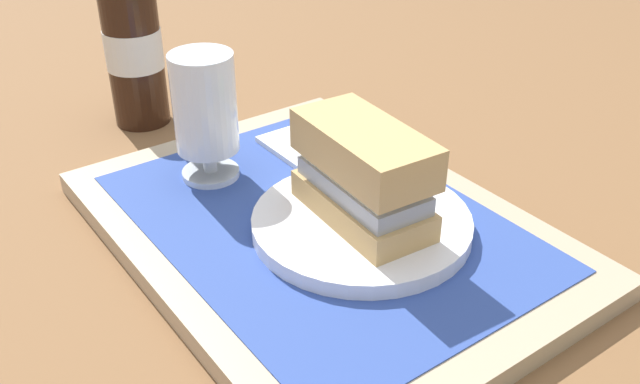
# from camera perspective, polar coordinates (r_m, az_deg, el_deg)

# --- Properties ---
(ground_plane) EXTENTS (3.00, 3.00, 0.00)m
(ground_plane) POSITION_cam_1_polar(r_m,az_deg,el_deg) (0.64, -0.00, -3.82)
(ground_plane) COLOR brown
(tray) EXTENTS (0.44, 0.32, 0.02)m
(tray) POSITION_cam_1_polar(r_m,az_deg,el_deg) (0.64, -0.00, -3.08)
(tray) COLOR tan
(tray) RESTS_ON ground_plane
(placemat) EXTENTS (0.38, 0.27, 0.00)m
(placemat) POSITION_cam_1_polar(r_m,az_deg,el_deg) (0.63, -0.00, -2.29)
(placemat) COLOR #2D4793
(placemat) RESTS_ON tray
(plate) EXTENTS (0.19, 0.19, 0.01)m
(plate) POSITION_cam_1_polar(r_m,az_deg,el_deg) (0.61, 3.35, -2.53)
(plate) COLOR white
(plate) RESTS_ON placemat
(sandwich) EXTENTS (0.14, 0.07, 0.08)m
(sandwich) POSITION_cam_1_polar(r_m,az_deg,el_deg) (0.59, 3.31, 1.68)
(sandwich) COLOR tan
(sandwich) RESTS_ON plate
(beer_glass) EXTENTS (0.06, 0.06, 0.12)m
(beer_glass) POSITION_cam_1_polar(r_m,az_deg,el_deg) (0.67, -9.20, 6.44)
(beer_glass) COLOR silver
(beer_glass) RESTS_ON placemat
(napkin_folded) EXTENTS (0.09, 0.07, 0.01)m
(napkin_folded) POSITION_cam_1_polar(r_m,az_deg,el_deg) (0.75, -1.13, 3.72)
(napkin_folded) COLOR white
(napkin_folded) RESTS_ON placemat
(beer_bottle) EXTENTS (0.07, 0.07, 0.27)m
(beer_bottle) POSITION_cam_1_polar(r_m,az_deg,el_deg) (0.84, -14.87, 11.96)
(beer_bottle) COLOR black
(beer_bottle) RESTS_ON ground_plane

